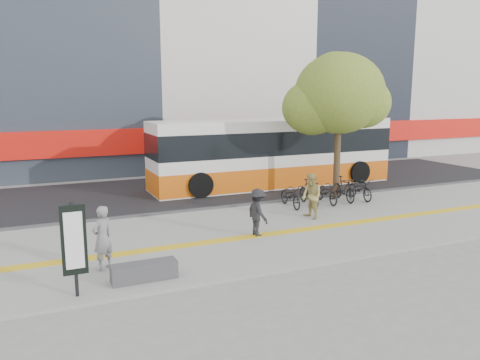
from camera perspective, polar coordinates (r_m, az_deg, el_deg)
name	(u,v)px	position (r m, az deg, el deg)	size (l,w,h in m)	color
ground	(224,254)	(14.01, -1.92, -8.85)	(120.00, 120.00, 0.00)	slate
sidewalk	(206,239)	(15.32, -4.04, -7.00)	(40.00, 7.00, 0.08)	slate
tactile_strip	(212,242)	(14.86, -3.38, -7.37)	(40.00, 0.45, 0.01)	gold
street	(151,194)	(22.31, -10.65, -1.65)	(40.00, 8.00, 0.06)	black
curb	(175,213)	(18.52, -7.76, -3.91)	(40.00, 0.25, 0.14)	#363638
bench	(144,271)	(12.10, -11.40, -10.68)	(1.60, 0.45, 0.45)	#363638
signboard	(74,242)	(11.26, -19.27, -6.97)	(0.55, 0.10, 2.20)	black
street_tree	(337,95)	(20.95, 11.57, 9.91)	(4.40, 3.80, 6.31)	#3B2C1B
bus	(273,155)	(23.71, 4.01, 3.06)	(12.29, 2.91, 3.27)	silver
bicycle_row	(327,191)	(20.15, 10.34, -1.36)	(4.24, 1.84, 1.04)	black
seated_woman	(102,238)	(12.88, -16.16, -6.67)	(0.62, 0.41, 1.69)	black
pedestrian_tan	(312,196)	(17.52, 8.57, -1.92)	(0.81, 0.63, 1.67)	tan
pedestrian_dark	(258,212)	(15.29, 2.14, -3.89)	(0.99, 0.57, 1.53)	black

